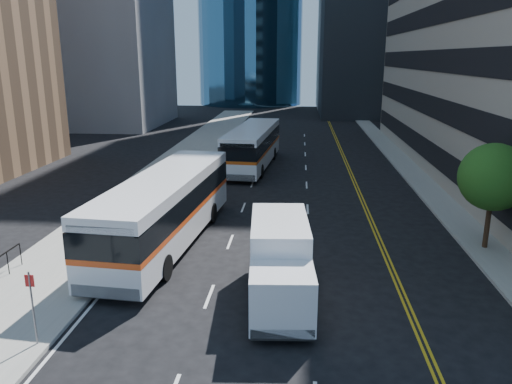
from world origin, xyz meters
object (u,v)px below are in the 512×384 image
street_tree (493,177)px  bus_front (166,208)px  bus_rear (253,146)px  box_truck (280,262)px

street_tree → bus_front: size_ratio=0.37×
street_tree → bus_rear: bearing=126.1°
street_tree → bus_front: street_tree is taller
street_tree → bus_front: bearing=-178.0°
bus_front → box_truck: (5.87, -5.60, -0.31)m
bus_rear → street_tree: bearing=-49.3°
street_tree → box_truck: bearing=-147.8°
bus_rear → bus_front: bearing=-93.4°
bus_rear → box_truck: bearing=-77.6°
street_tree → bus_front: (-15.60, -0.54, -1.73)m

